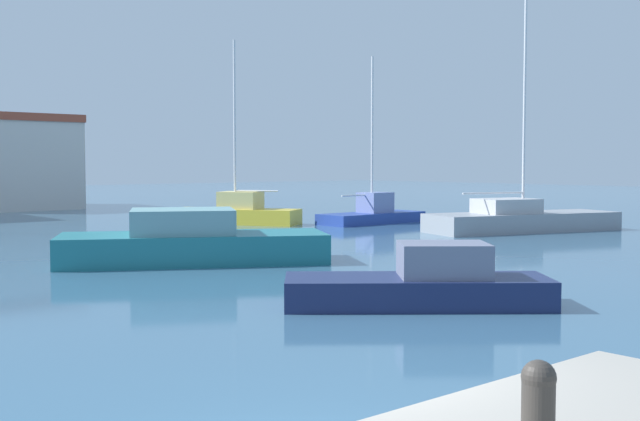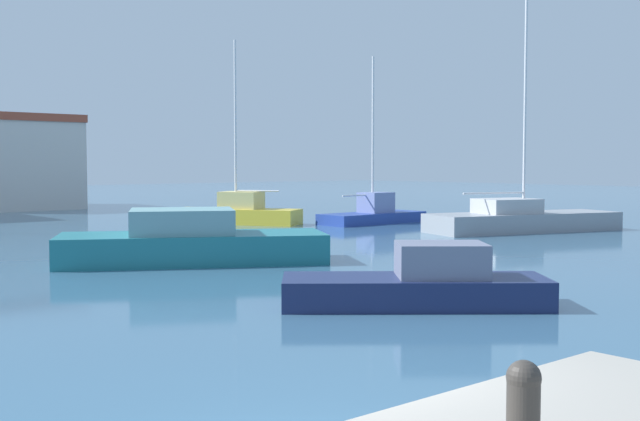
% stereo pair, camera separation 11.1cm
% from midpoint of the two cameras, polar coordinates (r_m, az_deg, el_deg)
% --- Properties ---
extents(water, '(160.00, 160.00, 0.00)m').
position_cam_midpoint_polar(water, '(32.30, -2.87, -1.93)').
color(water, '#38607F').
rests_on(water, ground).
extents(mooring_bollard, '(0.22, 0.22, 0.65)m').
position_cam_midpoint_polar(mooring_bollard, '(5.18, 14.89, -13.58)').
color(mooring_bollard, '#38332D').
rests_on(mooring_bollard, pier_quay).
extents(sailboat_grey_mid_harbor, '(9.32, 5.16, 10.37)m').
position_cam_midpoint_polar(sailboat_grey_mid_harbor, '(36.07, 14.20, -0.61)').
color(sailboat_grey_mid_harbor, gray).
rests_on(sailboat_grey_mid_harbor, water).
extents(sailboat_blue_far_left, '(5.95, 2.19, 8.36)m').
position_cam_midpoint_polar(sailboat_blue_far_left, '(39.89, 3.74, -0.20)').
color(sailboat_blue_far_left, '#233D93').
rests_on(sailboat_blue_far_left, water).
extents(motorboat_teal_behind_lamppost, '(8.26, 6.29, 1.64)m').
position_cam_midpoint_polar(motorboat_teal_behind_lamppost, '(24.17, -9.42, -2.30)').
color(motorboat_teal_behind_lamppost, '#1E707A').
rests_on(motorboat_teal_behind_lamppost, water).
extents(sailboat_yellow_distant_east, '(5.02, 6.45, 9.10)m').
position_cam_midpoint_polar(sailboat_yellow_distant_east, '(39.49, -6.15, -0.10)').
color(sailboat_yellow_distant_east, gold).
rests_on(sailboat_yellow_distant_east, water).
extents(motorboat_navy_distant_north, '(5.42, 4.91, 1.34)m').
position_cam_midpoint_polar(motorboat_navy_distant_north, '(16.79, 7.26, -5.31)').
color(motorboat_navy_distant_north, '#19234C').
rests_on(motorboat_navy_distant_north, water).
extents(yacht_club, '(7.36, 9.91, 6.20)m').
position_cam_midpoint_polar(yacht_club, '(57.34, -21.94, 3.26)').
color(yacht_club, beige).
rests_on(yacht_club, ground).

